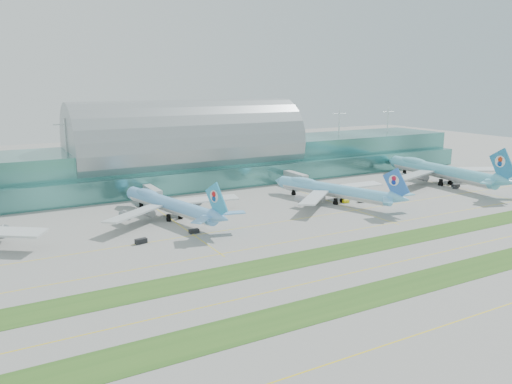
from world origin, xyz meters
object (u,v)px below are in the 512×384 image
airliner_b (168,204)px  terminal (188,156)px  airliner_d (439,170)px  airliner_c (332,189)px

airliner_b → terminal: bearing=48.2°
terminal → airliner_d: terminal is taller
terminal → airliner_c: (39.03, -72.35, -8.40)m
airliner_b → airliner_c: bearing=-21.5°
airliner_b → airliner_d: size_ratio=0.80×
terminal → airliner_c: terminal is taller
airliner_c → airliner_d: 74.82m
terminal → airliner_d: (113.59, -66.36, -7.07)m
airliner_b → airliner_c: airliner_c is taller
terminal → airliner_c: 82.64m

